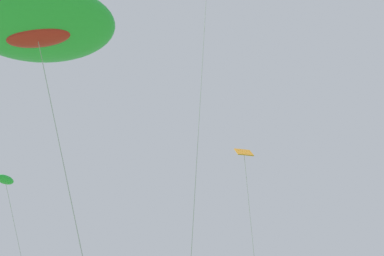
# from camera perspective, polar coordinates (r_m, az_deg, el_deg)

# --- Properties ---
(big_show_kite) EXTENTS (9.61, 11.10, 13.58)m
(big_show_kite) POSITION_cam_1_polar(r_m,az_deg,el_deg) (18.04, -19.06, 11.62)
(big_show_kite) COLOR green
(big_show_kite) RESTS_ON ground
(small_kite_box_yellow) EXTENTS (4.01, 1.54, 9.52)m
(small_kite_box_yellow) POSITION_cam_1_polar(r_m,az_deg,el_deg) (21.56, -22.16, -6.18)
(small_kite_box_yellow) COLOR green
(small_kite_box_yellow) RESTS_ON ground
(small_kite_triangle_green) EXTENTS (2.80, 2.11, 10.80)m
(small_kite_triangle_green) POSITION_cam_1_polar(r_m,az_deg,el_deg) (20.22, 6.64, -4.81)
(small_kite_triangle_green) COLOR orange
(small_kite_triangle_green) RESTS_ON ground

